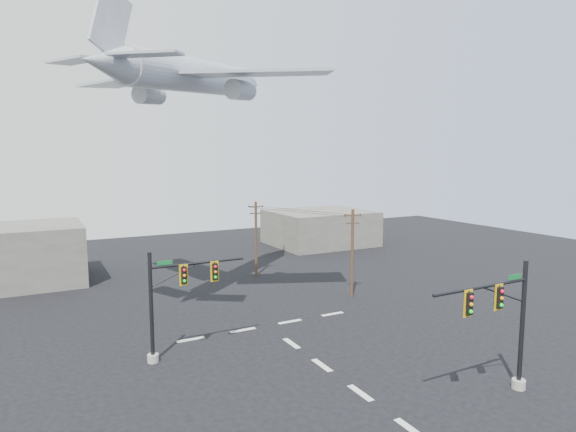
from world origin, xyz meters
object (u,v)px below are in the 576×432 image
utility_pole_a (352,252)px  utility_pole_b (256,237)px  signal_mast_near (505,325)px  airliner (195,77)px  signal_mast_far (173,301)px

utility_pole_a → utility_pole_b: bearing=125.2°
signal_mast_near → utility_pole_a: 19.38m
signal_mast_near → airliner: bearing=112.1°
signal_mast_near → utility_pole_a: bearing=79.5°
signal_mast_far → utility_pole_a: bearing=18.1°
signal_mast_near → signal_mast_far: bearing=137.9°
airliner → signal_mast_near: bearing=-109.3°
utility_pole_b → airliner: bearing=-121.7°
signal_mast_near → signal_mast_far: 19.62m
utility_pole_b → utility_pole_a: bearing=-49.7°
utility_pole_b → airliner: 18.93m
utility_pole_a → airliner: (-13.11, 4.53, 15.30)m
signal_mast_far → airliner: 19.58m
utility_pole_a → utility_pole_b: size_ratio=1.01×
airliner → utility_pole_a: bearing=-60.5°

